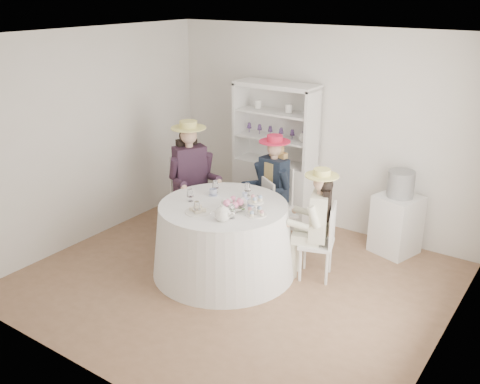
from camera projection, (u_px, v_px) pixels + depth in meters
The scene contains 23 objects.
ground at pixel (235, 280), 6.14m from camera, with size 4.50×4.50×0.00m, color brown.
ceiling at pixel (234, 36), 5.17m from camera, with size 4.50×4.50×0.00m, color white.
wall_back at pixel (320, 130), 7.19m from camera, with size 4.50×4.50×0.00m, color silver.
wall_front at pixel (86, 236), 4.11m from camera, with size 4.50×4.50×0.00m, color silver.
wall_left at pixel (91, 137), 6.84m from camera, with size 4.50×4.50×0.00m, color silver.
wall_right at pixel (455, 217), 4.46m from camera, with size 4.50×4.50×0.00m, color silver.
tea_table at pixel (224, 238), 6.19m from camera, with size 1.67×1.67×0.84m.
hutch at pixel (275, 173), 7.53m from camera, with size 1.31×0.83×1.96m.
side_table at pixel (396, 224), 6.66m from camera, with size 0.48×0.48×0.75m, color silver.
hatbox at pixel (401, 184), 6.47m from camera, with size 0.32×0.32×0.32m, color black.
guest_left at pixel (191, 173), 6.92m from camera, with size 0.67×0.61×1.57m.
guest_mid at pixel (273, 182), 6.87m from camera, with size 0.53×0.56×1.41m.
guest_right at pixel (317, 218), 5.95m from camera, with size 0.54×0.50×1.32m.
spare_chair at pixel (275, 210), 6.83m from camera, with size 0.51×0.51×0.89m.
teacup_a at pixel (213, 193), 6.29m from camera, with size 0.09×0.09×0.08m, color white.
teacup_b at pixel (245, 196), 6.20m from camera, with size 0.07×0.07×0.06m, color white.
teacup_c at pixel (251, 203), 5.99m from camera, with size 0.08×0.08×0.07m, color white.
flower_bowl at pixel (237, 208), 5.87m from camera, with size 0.21×0.21×0.05m, color white.
flower_arrangement at pixel (233, 203), 5.84m from camera, with size 0.20×0.20×0.07m.
table_teapot at pixel (223, 214), 5.60m from camera, with size 0.24×0.17×0.18m.
sandwich_plate at pixel (198, 211), 5.82m from camera, with size 0.29×0.29×0.06m.
cupcake_stand at pixel (256, 208), 5.74m from camera, with size 0.23×0.23×0.22m.
stemware_set at pixel (223, 198), 6.01m from camera, with size 0.82×0.86×0.15m.
Camera 1 is at (3.09, -4.39, 3.15)m, focal length 40.00 mm.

